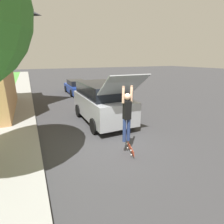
% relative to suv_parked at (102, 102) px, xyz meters
% --- Properties ---
extents(ground_plane, '(120.00, 120.00, 0.00)m').
position_rel_suv_parked_xyz_m(ground_plane, '(-0.72, -2.84, -1.15)').
color(ground_plane, '#333335').
extents(sidewalk, '(1.80, 80.00, 0.10)m').
position_rel_suv_parked_xyz_m(sidewalk, '(-4.32, 3.16, -1.10)').
color(sidewalk, gray).
rests_on(sidewalk, ground_plane).
extents(suv_parked, '(2.21, 5.24, 2.84)m').
position_rel_suv_parked_xyz_m(suv_parked, '(0.00, 0.00, 0.00)').
color(suv_parked, gray).
rests_on(suv_parked, ground_plane).
extents(car_down_street, '(1.85, 4.33, 1.38)m').
position_rel_suv_parked_xyz_m(car_down_street, '(0.76, 8.66, -0.49)').
color(car_down_street, navy).
rests_on(car_down_street, ground_plane).
extents(skateboarder, '(0.41, 0.23, 2.03)m').
position_rel_suv_parked_xyz_m(skateboarder, '(-0.54, -3.64, 0.42)').
color(skateboarder, navy).
rests_on(skateboarder, ground_plane).
extents(skateboard, '(0.26, 0.77, 0.25)m').
position_rel_suv_parked_xyz_m(skateboard, '(-0.44, -3.81, -0.90)').
color(skateboard, '#B73D23').
rests_on(skateboard, ground_plane).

